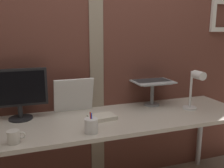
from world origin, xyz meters
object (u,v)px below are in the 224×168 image
Objects in this scene: pen_cup at (91,126)px; coffee_mug at (14,137)px; monitor at (19,90)px; desk_lamp at (195,86)px; whiteboard_panel at (74,95)px; laptop at (149,75)px.

coffee_mug is at bearing 180.00° from pen_cup.
desk_lamp is at bearing -10.51° from monitor.
desk_lamp is 2.35× the size of pen_cup.
whiteboard_panel reaches higher than pen_cup.
pen_cup is at bearing -43.69° from monitor.
whiteboard_panel reaches higher than coffee_mug.
laptop reaches higher than coffee_mug.
desk_lamp reaches higher than whiteboard_panel.
desk_lamp is at bearing 10.35° from pen_cup.
whiteboard_panel is 0.49m from pen_cup.
coffee_mug is (-1.43, -0.17, -0.18)m from desk_lamp.
desk_lamp is 3.12× the size of coffee_mug.
laptop is at bearing 36.67° from pen_cup.
pen_cup is at bearing -169.65° from desk_lamp.
monitor is at bearing -176.12° from laptop.
monitor is 1.20× the size of laptop.
laptop is at bearing 3.88° from monitor.
monitor is 1.14m from laptop.
pen_cup is at bearing -143.33° from laptop.
monitor is at bearing 169.49° from desk_lamp.
whiteboard_panel is (0.43, 0.05, -0.09)m from monitor.
desk_lamp is at bearing 6.88° from coffee_mug.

